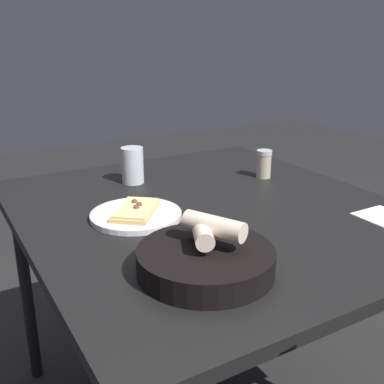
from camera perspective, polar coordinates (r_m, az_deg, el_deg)
The scene contains 5 objects.
dining_table at distance 1.31m, azimuth 2.17°, elevation -4.37°, with size 1.10×0.99×0.74m.
pizza_plate at distance 1.22m, azimuth -6.90°, elevation -2.67°, with size 0.24×0.24×0.04m.
bread_basket at distance 0.94m, azimuth 1.71°, elevation -8.08°, with size 0.28×0.28×0.12m.
beer_glass at distance 1.49m, azimuth -7.31°, elevation 3.01°, with size 0.07×0.07×0.12m.
pepper_shaker at distance 1.56m, azimuth 8.82°, elevation 3.26°, with size 0.05×0.05×0.09m.
Camera 1 is at (-1.01, 0.65, 1.20)m, focal length 43.35 mm.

